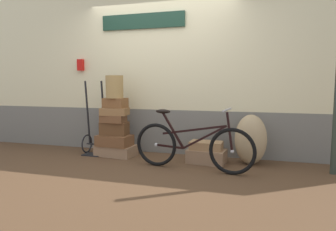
# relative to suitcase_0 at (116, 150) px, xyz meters

# --- Properties ---
(ground) EXTENTS (9.52, 5.20, 0.06)m
(ground) POSITION_rel_suitcase_0_xyz_m (0.64, -0.34, -0.12)
(ground) COLOR #513823
(station_building) EXTENTS (7.52, 0.74, 2.76)m
(station_building) POSITION_rel_suitcase_0_xyz_m (0.65, 0.50, 1.30)
(station_building) COLOR slate
(station_building) RESTS_ON ground
(suitcase_0) EXTENTS (0.66, 0.43, 0.17)m
(suitcase_0) POSITION_rel_suitcase_0_xyz_m (0.00, 0.00, 0.00)
(suitcase_0) COLOR #937051
(suitcase_0) RESTS_ON ground
(suitcase_1) EXTENTS (0.57, 0.39, 0.17)m
(suitcase_1) POSITION_rel_suitcase_0_xyz_m (-0.01, -0.03, 0.17)
(suitcase_1) COLOR brown
(suitcase_1) RESTS_ON suitcase_0
(suitcase_2) EXTENTS (0.45, 0.30, 0.21)m
(suitcase_2) POSITION_rel_suitcase_0_xyz_m (-0.02, 0.01, 0.36)
(suitcase_2) COLOR brown
(suitcase_2) RESTS_ON suitcase_1
(suitcase_3) EXTENTS (0.38, 0.26, 0.12)m
(suitcase_3) POSITION_rel_suitcase_0_xyz_m (-0.02, -0.03, 0.52)
(suitcase_3) COLOR brown
(suitcase_3) RESTS_ON suitcase_2
(suitcase_4) EXTENTS (0.45, 0.32, 0.12)m
(suitcase_4) POSITION_rel_suitcase_0_xyz_m (-0.00, -0.01, 0.64)
(suitcase_4) COLOR olive
(suitcase_4) RESTS_ON suitcase_3
(suitcase_5) EXTENTS (0.38, 0.27, 0.16)m
(suitcase_5) POSITION_rel_suitcase_0_xyz_m (-0.00, 0.01, 0.78)
(suitcase_5) COLOR brown
(suitcase_5) RESTS_ON suitcase_4
(suitcase_6) EXTENTS (0.59, 0.41, 0.20)m
(suitcase_6) POSITION_rel_suitcase_0_xyz_m (1.49, -0.01, 0.01)
(suitcase_6) COLOR #937051
(suitcase_6) RESTS_ON ground
(suitcase_7) EXTENTS (0.48, 0.31, 0.12)m
(suitcase_7) POSITION_rel_suitcase_0_xyz_m (1.48, -0.01, 0.17)
(suitcase_7) COLOR #9E754C
(suitcase_7) RESTS_ON suitcase_6
(wicker_basket) EXTENTS (0.28, 0.28, 0.36)m
(wicker_basket) POSITION_rel_suitcase_0_xyz_m (-0.00, -0.01, 1.04)
(wicker_basket) COLOR #A8844C
(wicker_basket) RESTS_ON suitcase_5
(luggage_trolley) EXTENTS (0.38, 0.38, 1.22)m
(luggage_trolley) POSITION_rel_suitcase_0_xyz_m (-0.39, 0.03, 0.19)
(luggage_trolley) COLOR black
(luggage_trolley) RESTS_ON ground
(burlap_sack) EXTENTS (0.46, 0.39, 0.73)m
(burlap_sack) POSITION_rel_suitcase_0_xyz_m (2.12, 0.09, 0.28)
(burlap_sack) COLOR tan
(burlap_sack) RESTS_ON ground
(bicycle) EXTENTS (1.69, 0.46, 0.86)m
(bicycle) POSITION_rel_suitcase_0_xyz_m (1.36, -0.45, 0.25)
(bicycle) COLOR black
(bicycle) RESTS_ON ground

